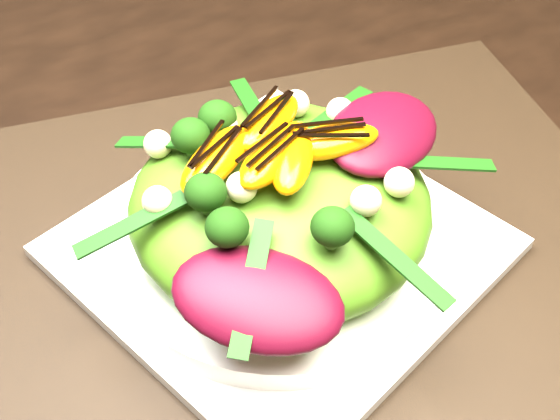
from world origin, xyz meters
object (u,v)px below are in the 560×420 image
dining_table (431,48)px  salad_bowl (280,235)px  placemat (280,254)px  plate_base (280,247)px  lettuce_mound (280,204)px  orange_segment (254,136)px

dining_table → salad_bowl: size_ratio=7.09×
dining_table → placemat: size_ratio=3.16×
dining_table → placemat: (-0.28, -0.16, 0.02)m
dining_table → salad_bowl: 0.32m
dining_table → placemat: dining_table is taller
placemat → plate_base: bearing=0.0°
lettuce_mound → salad_bowl: bearing=0.0°
placemat → plate_base: size_ratio=2.08×
lettuce_mound → plate_base: bearing=0.0°
dining_table → plate_base: bearing=-150.1°
salad_bowl → orange_segment: size_ratio=3.61×
salad_bowl → lettuce_mound: 0.03m
orange_segment → salad_bowl: bearing=-83.1°
dining_table → orange_segment: (-0.28, -0.13, 0.11)m
placemat → orange_segment: size_ratio=8.11×
salad_bowl → orange_segment: orange_segment is taller
dining_table → orange_segment: 0.33m
placemat → plate_base: plate_base is taller
placemat → orange_segment: orange_segment is taller
placemat → lettuce_mound: (0.00, 0.00, 0.05)m
lettuce_mound → placemat: bearing=0.0°
dining_table → salad_bowl: dining_table is taller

